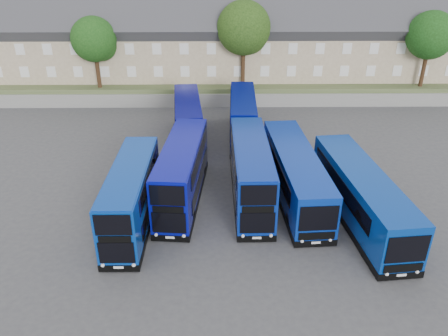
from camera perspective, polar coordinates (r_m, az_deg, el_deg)
ground at (r=27.90m, az=0.81°, el=-8.37°), size 120.00×120.00×0.00m
retaining_wall at (r=49.20m, az=0.15°, el=8.84°), size 70.00×0.40×1.50m
earth_bank at (r=58.71m, az=0.01°, el=12.13°), size 80.00×20.00×2.00m
terrace_row at (r=53.58m, az=0.07°, el=16.81°), size 54.00×10.40×11.20m
dd_front_left at (r=28.35m, az=-11.95°, el=-3.72°), size 2.30×9.99×3.96m
dd_front_mid at (r=30.42m, az=-5.48°, el=-0.77°), size 3.26×10.57×4.14m
dd_front_right at (r=30.36m, az=3.52°, el=-0.69°), size 2.56×10.59×4.19m
dd_rear_left at (r=40.02m, az=-4.72°, el=6.14°), size 3.19×10.04×3.92m
dd_rear_right at (r=40.62m, az=2.45°, el=6.54°), size 2.59×9.99×3.94m
coach_east_a at (r=31.30m, az=9.26°, el=-0.91°), size 3.37×12.59×3.40m
coach_east_b at (r=29.70m, az=17.40°, el=-3.55°), size 3.81×12.57×3.39m
tree_west at (r=50.43m, az=-16.43°, el=15.64°), size 4.80×4.80×7.65m
tree_mid at (r=49.06m, az=2.76°, el=17.57°), size 5.76×5.76×9.18m
tree_east at (r=53.69m, az=25.44°, el=15.20°), size 5.12×5.12×8.16m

